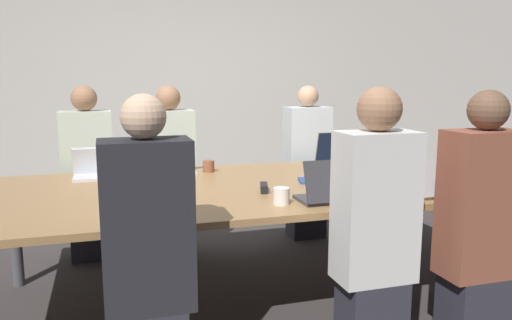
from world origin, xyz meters
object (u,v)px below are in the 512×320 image
object	(u,v)px
person_near_midright	(374,231)
laptop_far_right	(336,155)
laptop_far_midleft	(171,163)
person_far_left	(88,176)
laptop_near_left	(140,205)
bottle_near_right	(451,175)
laptop_far_left	(97,169)
person_near_left	(149,257)
laptop_near_right	(429,186)
person_near_right	(479,230)
cup_far_midleft	(209,166)
person_far_midleft	(170,174)
person_far_right	(307,165)
laptop_near_midright	(331,190)
cup_near_midright	(281,196)
stapler	(264,188)

from	to	relation	value
person_near_midright	laptop_far_right	size ratio (longest dim) A/B	4.73
laptop_far_right	laptop_far_midleft	size ratio (longest dim) A/B	0.87
person_near_midright	person_far_left	size ratio (longest dim) A/B	1.01
person_near_midright	laptop_near_left	bearing A→B (deg)	-16.74
laptop_near_left	laptop_far_midleft	bearing A→B (deg)	-104.54
laptop_far_midleft	bottle_near_right	size ratio (longest dim) A/B	1.66
laptop_far_left	person_near_left	world-z (taller)	person_near_left
laptop_near_right	person_near_midright	bearing A→B (deg)	30.19
person_near_right	laptop_far_right	bearing A→B (deg)	-89.12
cup_far_midleft	person_near_left	size ratio (longest dim) A/B	0.06
bottle_near_right	person_far_midleft	bearing A→B (deg)	138.42
person_far_right	laptop_far_midleft	world-z (taller)	person_far_right
laptop_near_midright	cup_far_midleft	bearing A→B (deg)	-66.57
laptop_near_midright	person_far_left	world-z (taller)	person_far_left
person_far_left	person_far_midleft	world-z (taller)	person_far_left
person_far_right	laptop_far_midleft	distance (m)	1.41
person_far_midleft	laptop_near_left	distance (m)	1.64
laptop_far_midleft	laptop_near_right	xyz separation A→B (m)	(1.39, -1.23, -0.00)
person_near_midright	laptop_near_right	bearing A→B (deg)	-149.81
cup_near_midright	laptop_near_left	size ratio (longest dim) A/B	0.27
cup_near_midright	person_far_midleft	distance (m)	1.59
person_near_midright	person_near_right	distance (m)	0.57
laptop_near_midright	laptop_far_right	bearing A→B (deg)	-117.12
laptop_near_right	stapler	bearing A→B (deg)	-25.50
laptop_far_right	person_near_left	xyz separation A→B (m)	(-1.68, -1.55, -0.16)
person_near_right	bottle_near_right	bearing A→B (deg)	-115.25
person_near_midright	laptop_far_left	xyz separation A→B (m)	(-1.38, 1.53, 0.13)
laptop_far_left	laptop_far_midleft	world-z (taller)	laptop_far_midleft
person_near_right	person_near_midright	bearing A→B (deg)	-10.65
person_near_right	cup_far_midleft	bearing A→B (deg)	-55.38
laptop_far_midleft	person_near_right	bearing A→B (deg)	-49.78
cup_near_midright	stapler	xyz separation A→B (m)	(0.00, 0.34, -0.02)
laptop_far_midleft	bottle_near_right	bearing A→B (deg)	-32.25
laptop_near_left	laptop_near_right	size ratio (longest dim) A/B	1.16
cup_far_midleft	laptop_near_left	bearing A→B (deg)	-116.89
person_far_midleft	person_far_right	bearing A→B (deg)	4.34
cup_near_midright	laptop_near_right	size ratio (longest dim) A/B	0.31
person_far_midleft	person_near_left	world-z (taller)	person_far_midleft
cup_far_midleft	laptop_far_left	bearing A→B (deg)	179.11
laptop_near_right	stapler	xyz separation A→B (m)	(-0.91, 0.43, -0.05)
laptop_near_midright	bottle_near_right	distance (m)	0.92
laptop_far_right	bottle_near_right	bearing A→B (deg)	-74.03
laptop_far_left	cup_far_midleft	world-z (taller)	laptop_far_left
person_far_right	bottle_near_right	world-z (taller)	person_far_right
person_far_left	person_near_midright	bearing A→B (deg)	-54.34
laptop_near_midright	bottle_near_right	world-z (taller)	laptop_near_midright
cup_far_midleft	person_near_right	distance (m)	1.97
laptop_near_left	person_near_left	size ratio (longest dim) A/B	0.25
laptop_near_midright	laptop_near_left	bearing A→B (deg)	1.96
person_near_midright	person_far_right	size ratio (longest dim) A/B	1.02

